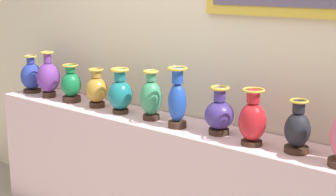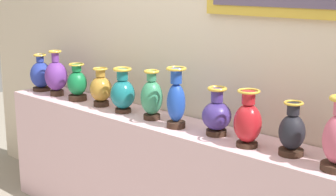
{
  "view_description": "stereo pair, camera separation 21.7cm",
  "coord_description": "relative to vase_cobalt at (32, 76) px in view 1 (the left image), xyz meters",
  "views": [
    {
      "loc": [
        2.15,
        -2.62,
        1.9
      ],
      "look_at": [
        0.0,
        0.0,
        1.11
      ],
      "focal_mm": 54.53,
      "sensor_mm": 36.0,
      "label": 1
    },
    {
      "loc": [
        2.32,
        -2.48,
        1.9
      ],
      "look_at": [
        0.0,
        0.0,
        1.11
      ],
      "focal_mm": 54.53,
      "sensor_mm": 36.0,
      "label": 2
    }
  ],
  "objects": [
    {
      "name": "vase_teal",
      "position": [
        1.1,
        -0.02,
        0.01
      ],
      "size": [
        0.18,
        0.18,
        0.34
      ],
      "color": "#382319",
      "rests_on": "display_shelf"
    },
    {
      "name": "vase_ochre",
      "position": [
        0.83,
        -0.0,
        -0.0
      ],
      "size": [
        0.17,
        0.17,
        0.3
      ],
      "color": "#382319",
      "rests_on": "display_shelf"
    },
    {
      "name": "vase_violet",
      "position": [
        0.27,
        -0.02,
        0.03
      ],
      "size": [
        0.19,
        0.19,
        0.38
      ],
      "color": "#382319",
      "rests_on": "display_shelf"
    },
    {
      "name": "back_wall",
      "position": [
        1.54,
        0.28,
        0.41
      ],
      "size": [
        5.28,
        0.14,
        2.95
      ],
      "color": "beige",
      "rests_on": "ground_plane"
    },
    {
      "name": "vase_cobalt",
      "position": [
        0.0,
        0.0,
        0.0
      ],
      "size": [
        0.19,
        0.19,
        0.32
      ],
      "color": "#382319",
      "rests_on": "display_shelf"
    },
    {
      "name": "vase_sapphire",
      "position": [
        1.65,
        -0.05,
        0.05
      ],
      "size": [
        0.13,
        0.13,
        0.41
      ],
      "color": "#382319",
      "rests_on": "display_shelf"
    },
    {
      "name": "vase_onyx",
      "position": [
        2.49,
        -0.01,
        -0.01
      ],
      "size": [
        0.15,
        0.15,
        0.31
      ],
      "color": "#382319",
      "rests_on": "display_shelf"
    },
    {
      "name": "display_shelf",
      "position": [
        1.53,
        0.01,
        -0.61
      ],
      "size": [
        3.32,
        0.42,
        0.94
      ],
      "primitive_type": "cube",
      "color": "beige",
      "rests_on": "ground_plane"
    },
    {
      "name": "vase_emerald",
      "position": [
        0.54,
        -0.01,
        -0.0
      ],
      "size": [
        0.16,
        0.16,
        0.3
      ],
      "color": "#382319",
      "rests_on": "display_shelf"
    },
    {
      "name": "vase_crimson",
      "position": [
        2.22,
        -0.05,
        0.01
      ],
      "size": [
        0.17,
        0.17,
        0.34
      ],
      "color": "#382319",
      "rests_on": "display_shelf"
    },
    {
      "name": "vase_jade",
      "position": [
        1.39,
        -0.01,
        0.02
      ],
      "size": [
        0.16,
        0.16,
        0.35
      ],
      "color": "#382319",
      "rests_on": "display_shelf"
    },
    {
      "name": "vase_indigo",
      "position": [
        1.95,
        0.0,
        -0.01
      ],
      "size": [
        0.19,
        0.19,
        0.31
      ],
      "color": "#382319",
      "rests_on": "display_shelf"
    }
  ]
}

